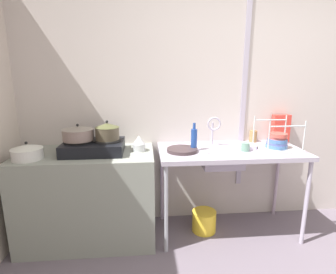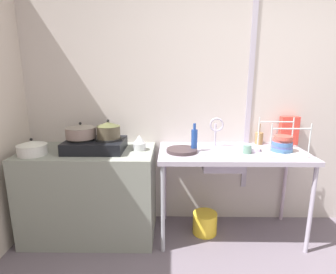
# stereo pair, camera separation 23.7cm
# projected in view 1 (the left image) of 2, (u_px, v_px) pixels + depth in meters

# --- Properties ---
(wall_back) EXTENTS (5.32, 0.10, 2.41)m
(wall_back) POSITION_uv_depth(u_px,v_px,m) (247.00, 105.00, 2.74)
(wall_back) COLOR beige
(wall_back) RESTS_ON ground
(wall_metal_strip) EXTENTS (0.05, 0.01, 1.93)m
(wall_metal_strip) POSITION_uv_depth(u_px,v_px,m) (244.00, 94.00, 2.65)
(wall_metal_strip) COLOR #AEA5B9
(counter_concrete) EXTENTS (1.19, 0.62, 0.84)m
(counter_concrete) POSITION_uv_depth(u_px,v_px,m) (89.00, 197.00, 2.43)
(counter_concrete) COLOR gray
(counter_concrete) RESTS_ON ground
(counter_sink) EXTENTS (1.33, 0.62, 0.84)m
(counter_sink) POSITION_uv_depth(u_px,v_px,m) (230.00, 156.00, 2.47)
(counter_sink) COLOR #AEA5B9
(counter_sink) RESTS_ON ground
(stove) EXTENTS (0.52, 0.39, 0.12)m
(stove) POSITION_uv_depth(u_px,v_px,m) (94.00, 147.00, 2.33)
(stove) COLOR black
(stove) RESTS_ON counter_concrete
(pot_on_left_burner) EXTENTS (0.27, 0.27, 0.14)m
(pot_on_left_burner) POSITION_uv_depth(u_px,v_px,m) (78.00, 133.00, 2.29)
(pot_on_left_burner) COLOR gray
(pot_on_left_burner) RESTS_ON stove
(pot_on_right_burner) EXTENTS (0.21, 0.21, 0.17)m
(pot_on_right_burner) POSITION_uv_depth(u_px,v_px,m) (107.00, 131.00, 2.31)
(pot_on_right_burner) COLOR #4D4433
(pot_on_right_burner) RESTS_ON stove
(pot_beside_stove) EXTENTS (0.25, 0.25, 0.15)m
(pot_beside_stove) POSITION_uv_depth(u_px,v_px,m) (27.00, 152.00, 2.15)
(pot_beside_stove) COLOR silver
(pot_beside_stove) RESTS_ON counter_concrete
(percolator) EXTENTS (0.12, 0.12, 0.14)m
(percolator) POSITION_uv_depth(u_px,v_px,m) (139.00, 144.00, 2.39)
(percolator) COLOR silver
(percolator) RESTS_ON counter_concrete
(sink_basin) EXTENTS (0.36, 0.33, 0.15)m
(sink_basin) POSITION_uv_depth(u_px,v_px,m) (221.00, 157.00, 2.46)
(sink_basin) COLOR #AEA5B9
(sink_basin) RESTS_ON counter_sink
(faucet) EXTENTS (0.13, 0.08, 0.28)m
(faucet) POSITION_uv_depth(u_px,v_px,m) (214.00, 126.00, 2.54)
(faucet) COLOR #AEA5B9
(faucet) RESTS_ON counter_sink
(frying_pan) EXTENTS (0.28, 0.28, 0.03)m
(frying_pan) POSITION_uv_depth(u_px,v_px,m) (182.00, 150.00, 2.38)
(frying_pan) COLOR #392C2E
(frying_pan) RESTS_ON counter_sink
(dish_rack) EXTENTS (0.34, 0.34, 0.29)m
(dish_rack) POSITION_uv_depth(u_px,v_px,m) (277.00, 142.00, 2.45)
(dish_rack) COLOR #B6BEBF
(dish_rack) RESTS_ON counter_sink
(cup_by_rack) EXTENTS (0.08, 0.08, 0.07)m
(cup_by_rack) POSITION_uv_depth(u_px,v_px,m) (245.00, 147.00, 2.39)
(cup_by_rack) COLOR slate
(cup_by_rack) RESTS_ON counter_sink
(small_bowl_on_drainboard) EXTENTS (0.15, 0.15, 0.04)m
(small_bowl_on_drainboard) POSITION_uv_depth(u_px,v_px,m) (249.00, 146.00, 2.49)
(small_bowl_on_drainboard) COLOR white
(small_bowl_on_drainboard) RESTS_ON counter_sink
(bottle_by_sink) EXTENTS (0.06, 0.06, 0.25)m
(bottle_by_sink) POSITION_uv_depth(u_px,v_px,m) (194.00, 139.00, 2.39)
(bottle_by_sink) COLOR navy
(bottle_by_sink) RESTS_ON counter_sink
(cereal_box) EXTENTS (0.18, 0.07, 0.28)m
(cereal_box) POSITION_uv_depth(u_px,v_px,m) (281.00, 128.00, 2.72)
(cereal_box) COLOR red
(cereal_box) RESTS_ON counter_sink
(utensil_jar) EXTENTS (0.07, 0.07, 0.21)m
(utensil_jar) POSITION_uv_depth(u_px,v_px,m) (253.00, 136.00, 2.71)
(utensil_jar) COLOR #9C7445
(utensil_jar) RESTS_ON counter_sink
(bucket_on_floor) EXTENTS (0.23, 0.23, 0.21)m
(bucket_on_floor) POSITION_uv_depth(u_px,v_px,m) (204.00, 221.00, 2.61)
(bucket_on_floor) COLOR yellow
(bucket_on_floor) RESTS_ON ground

